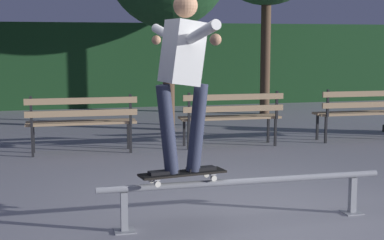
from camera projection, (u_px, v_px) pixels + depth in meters
name	position (u px, v px, depth m)	size (l,w,h in m)	color
ground_plane	(240.00, 218.00, 5.39)	(90.00, 90.00, 0.00)	gray
hedge_backdrop	(114.00, 65.00, 14.81)	(24.00, 1.20, 2.10)	#193D1E
grind_rail	(244.00, 188.00, 5.25)	(2.69, 0.18, 0.41)	gray
skateboard	(183.00, 174.00, 5.08)	(0.80, 0.32, 0.09)	black
skateboarder	(183.00, 68.00, 4.96)	(0.63, 1.39, 1.56)	black
park_bench_left_center	(82.00, 118.00, 8.41)	(1.61, 0.45, 0.88)	black
park_bench_right_center	(231.00, 113.00, 8.97)	(1.61, 0.45, 0.88)	black
park_bench_rightmost	(363.00, 109.00, 9.54)	(1.61, 0.45, 0.88)	black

